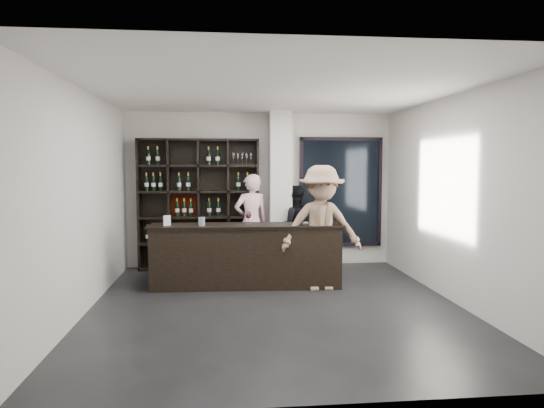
{
  "coord_description": "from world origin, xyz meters",
  "views": [
    {
      "loc": [
        -0.71,
        -6.43,
        1.93
      ],
      "look_at": [
        0.06,
        1.1,
        1.31
      ],
      "focal_mm": 32.0,
      "sensor_mm": 36.0,
      "label": 1
    }
  ],
  "objects": [
    {
      "name": "glass_panel",
      "position": [
        1.55,
        2.69,
        1.4
      ],
      "size": [
        1.6,
        0.08,
        2.1
      ],
      "color": "black",
      "rests_on": "floor"
    },
    {
      "name": "tasting_counter",
      "position": [
        -0.35,
        1.1,
        0.5
      ],
      "size": [
        3.02,
        0.63,
        0.99
      ],
      "rotation": [
        0.0,
        0.0,
        -0.04
      ],
      "color": "black",
      "rests_on": "floor"
    },
    {
      "name": "taster_pink",
      "position": [
        -0.19,
        2.4,
        0.88
      ],
      "size": [
        0.73,
        0.58,
        1.76
      ],
      "primitive_type": "imported",
      "rotation": [
        0.0,
        0.0,
        3.41
      ],
      "color": "#FFCACF",
      "rests_on": "floor"
    },
    {
      "name": "wine_glass",
      "position": [
        -0.31,
        1.11,
        1.11
      ],
      "size": [
        0.12,
        0.12,
        0.23
      ],
      "primitive_type": null,
      "rotation": [
        0.0,
        0.0,
        -0.39
      ],
      "color": "white",
      "rests_on": "tasting_counter"
    },
    {
      "name": "wine_shelf",
      "position": [
        -1.15,
        2.57,
        1.2
      ],
      "size": [
        2.2,
        0.35,
        2.4
      ],
      "primitive_type": null,
      "color": "black",
      "rests_on": "floor"
    },
    {
      "name": "floor",
      "position": [
        0.0,
        0.0,
        -0.01
      ],
      "size": [
        5.0,
        5.5,
        0.01
      ],
      "primitive_type": "cube",
      "color": "black",
      "rests_on": "ground"
    },
    {
      "name": "taster_black",
      "position": [
        0.6,
        2.4,
        0.77
      ],
      "size": [
        0.81,
        0.66,
        1.55
      ],
      "primitive_type": "imported",
      "rotation": [
        0.0,
        0.0,
        3.24
      ],
      "color": "black",
      "rests_on": "floor"
    },
    {
      "name": "spit_cup",
      "position": [
        -1.03,
        0.99,
        1.06
      ],
      "size": [
        0.12,
        0.12,
        0.13
      ],
      "primitive_type": "cylinder",
      "rotation": [
        0.0,
        0.0,
        0.24
      ],
      "color": "silver",
      "rests_on": "tasting_counter"
    },
    {
      "name": "structural_column",
      "position": [
        0.35,
        2.47,
        1.45
      ],
      "size": [
        0.4,
        0.4,
        2.9
      ],
      "primitive_type": "cube",
      "color": "silver",
      "rests_on": "floor"
    },
    {
      "name": "customer",
      "position": [
        0.79,
        0.83,
        0.96
      ],
      "size": [
        1.26,
        0.74,
        1.92
      ],
      "primitive_type": "imported",
      "rotation": [
        0.0,
        0.0,
        0.02
      ],
      "color": "#927158",
      "rests_on": "floor"
    },
    {
      "name": "card_stand",
      "position": [
        -1.57,
        1.09,
        1.07
      ],
      "size": [
        0.11,
        0.09,
        0.15
      ],
      "primitive_type": "cube",
      "rotation": [
        0.0,
        0.0,
        0.4
      ],
      "color": "white",
      "rests_on": "tasting_counter"
    },
    {
      "name": "napkin_stack",
      "position": [
        0.62,
        1.09,
        1.0
      ],
      "size": [
        0.16,
        0.16,
        0.02
      ],
      "primitive_type": "cube",
      "rotation": [
        0.0,
        0.0,
        -0.28
      ],
      "color": "white",
      "rests_on": "tasting_counter"
    }
  ]
}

